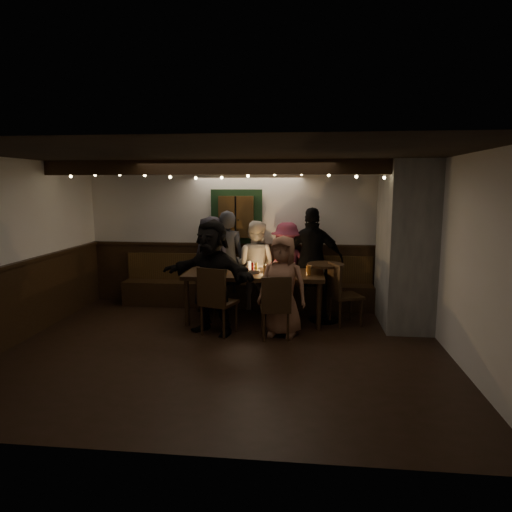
# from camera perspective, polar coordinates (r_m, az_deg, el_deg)

# --- Properties ---
(room) EXTENTS (6.02, 5.01, 2.62)m
(room) POSITION_cam_1_polar(r_m,az_deg,el_deg) (7.41, 6.10, -0.13)
(room) COLOR black
(room) RESTS_ON ground
(dining_table) EXTENTS (2.26, 0.97, 0.98)m
(dining_table) POSITION_cam_1_polar(r_m,az_deg,el_deg) (7.49, -0.19, -2.59)
(dining_table) COLOR black
(dining_table) RESTS_ON ground
(chair_near_left) EXTENTS (0.60, 0.60, 1.03)m
(chair_near_left) POSITION_cam_1_polar(r_m,az_deg,el_deg) (6.79, -5.08, -5.18)
(chair_near_left) COLOR black
(chair_near_left) RESTS_ON ground
(chair_near_right) EXTENTS (0.49, 0.49, 0.95)m
(chair_near_right) POSITION_cam_1_polar(r_m,az_deg,el_deg) (6.61, 2.46, -5.99)
(chair_near_right) COLOR black
(chair_near_right) RESTS_ON ground
(chair_end) EXTENTS (0.59, 0.59, 1.01)m
(chair_end) POSITION_cam_1_polar(r_m,az_deg,el_deg) (7.40, 10.52, -4.23)
(chair_end) COLOR black
(chair_end) RESTS_ON ground
(high_top) EXTENTS (0.60, 0.60, 0.96)m
(high_top) POSITION_cam_1_polar(r_m,az_deg,el_deg) (7.58, 8.63, -3.59)
(high_top) COLOR black
(high_top) RESTS_ON ground
(person_a) EXTENTS (0.97, 0.82, 1.68)m
(person_a) POSITION_cam_1_polar(r_m,az_deg,el_deg) (8.24, -5.56, -0.88)
(person_a) COLOR black
(person_a) RESTS_ON ground
(person_b) EXTENTS (0.68, 0.47, 1.78)m
(person_b) POSITION_cam_1_polar(r_m,az_deg,el_deg) (8.26, -3.59, -0.47)
(person_b) COLOR #222328
(person_b) RESTS_ON ground
(person_c) EXTENTS (0.92, 0.80, 1.60)m
(person_c) POSITION_cam_1_polar(r_m,az_deg,el_deg) (8.21, -0.09, -1.15)
(person_c) COLOR beige
(person_c) RESTS_ON ground
(person_d) EXTENTS (1.16, 0.93, 1.57)m
(person_d) POSITION_cam_1_polar(r_m,az_deg,el_deg) (8.20, 3.86, -1.27)
(person_d) COLOR maroon
(person_d) RESTS_ON ground
(person_e) EXTENTS (1.08, 0.46, 1.84)m
(person_e) POSITION_cam_1_polar(r_m,az_deg,el_deg) (8.12, 7.07, -0.47)
(person_e) COLOR black
(person_e) RESTS_ON ground
(person_f) EXTENTS (1.67, 1.11, 1.73)m
(person_f) POSITION_cam_1_polar(r_m,az_deg,el_deg) (6.87, -5.51, -2.60)
(person_f) COLOR black
(person_f) RESTS_ON ground
(person_g) EXTENTS (0.81, 0.62, 1.50)m
(person_g) POSITION_cam_1_polar(r_m,az_deg,el_deg) (6.77, 3.36, -3.76)
(person_g) COLOR #98654B
(person_g) RESTS_ON ground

